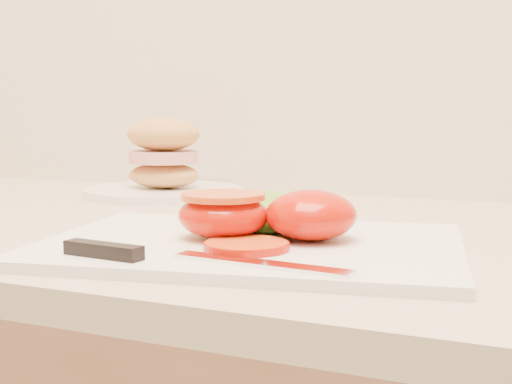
% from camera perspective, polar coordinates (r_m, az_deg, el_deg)
% --- Properties ---
extents(cutting_board, '(0.43, 0.35, 0.01)m').
position_cam_1_polar(cutting_board, '(0.68, -0.35, -4.29)').
color(cutting_board, white).
rests_on(cutting_board, counter).
extents(tomato_half_dome, '(0.09, 0.09, 0.05)m').
position_cam_1_polar(tomato_half_dome, '(0.68, 4.42, -1.84)').
color(tomato_half_dome, '#BE1000').
rests_on(tomato_half_dome, cutting_board).
extents(tomato_half_cut, '(0.09, 0.09, 0.04)m').
position_cam_1_polar(tomato_half_cut, '(0.68, -2.63, -1.74)').
color(tomato_half_cut, '#BE1000').
rests_on(tomato_half_cut, cutting_board).
extents(tomato_slice_0, '(0.07, 0.07, 0.01)m').
position_cam_1_polar(tomato_slice_0, '(0.63, -0.77, -4.31)').
color(tomato_slice_0, '#CF631C').
rests_on(tomato_slice_0, cutting_board).
extents(lettuce_leaf_0, '(0.18, 0.14, 0.03)m').
position_cam_1_polar(lettuce_leaf_0, '(0.76, -0.09, -1.60)').
color(lettuce_leaf_0, '#70C333').
rests_on(lettuce_leaf_0, cutting_board).
extents(knife, '(0.25, 0.05, 0.01)m').
position_cam_1_polar(knife, '(0.59, -7.44, -5.04)').
color(knife, silver).
rests_on(knife, cutting_board).
extents(sandwich_plate, '(0.24, 0.24, 0.12)m').
position_cam_1_polar(sandwich_plate, '(1.10, -7.39, 1.95)').
color(sandwich_plate, white).
rests_on(sandwich_plate, counter).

